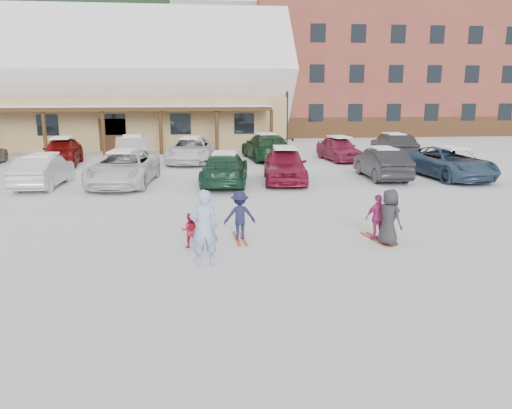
{
  "coord_description": "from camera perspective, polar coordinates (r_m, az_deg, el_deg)",
  "views": [
    {
      "loc": [
        -1.2,
        -12.04,
        3.97
      ],
      "look_at": [
        0.3,
        1.0,
        1.0
      ],
      "focal_mm": 35.0,
      "sensor_mm": 36.0,
      "label": 1
    }
  ],
  "objects": [
    {
      "name": "child_magenta",
      "position": [
        13.96,
        13.77,
        -1.44
      ],
      "size": [
        0.79,
        0.45,
        1.27
      ],
      "primitive_type": "imported",
      "rotation": [
        0.0,
        0.0,
        3.33
      ],
      "color": "#BA2E70",
      "rests_on": "ground"
    },
    {
      "name": "parked_car_10",
      "position": [
        28.87,
        -7.44,
        6.18
      ],
      "size": [
        2.97,
        5.44,
        1.44
      ],
      "primitive_type": "imported",
      "rotation": [
        0.0,
        0.0,
        -0.11
      ],
      "color": "white",
      "rests_on": "ground"
    },
    {
      "name": "parked_car_6",
      "position": [
        25.15,
        21.23,
        4.47
      ],
      "size": [
        2.95,
        5.43,
        1.44
      ],
      "primitive_type": "imported",
      "rotation": [
        0.0,
        0.0,
        0.11
      ],
      "color": "#2F4864",
      "rests_on": "ground"
    },
    {
      "name": "adult_skier",
      "position": [
        11.56,
        -5.97,
        -2.68
      ],
      "size": [
        0.71,
        0.52,
        1.81
      ],
      "primitive_type": "imported",
      "rotation": [
        0.0,
        0.0,
        3.27
      ],
      "color": "#91A2CF",
      "rests_on": "ground"
    },
    {
      "name": "alpine_hotel",
      "position": [
        52.58,
        11.1,
        17.61
      ],
      "size": [
        31.48,
        14.01,
        21.48
      ],
      "color": "brown",
      "rests_on": "ground"
    },
    {
      "name": "day_lodge",
      "position": [
        40.75,
        -18.02,
        12.1
      ],
      "size": [
        29.12,
        12.5,
        10.38
      ],
      "color": "tan",
      "rests_on": "ground"
    },
    {
      "name": "parked_car_5",
      "position": [
        24.02,
        14.19,
        4.58
      ],
      "size": [
        1.64,
        4.4,
        1.44
      ],
      "primitive_type": "imported",
      "rotation": [
        0.0,
        0.0,
        3.11
      ],
      "color": "black",
      "rests_on": "ground"
    },
    {
      "name": "parked_car_2",
      "position": [
        22.48,
        -14.9,
        4.07
      ],
      "size": [
        2.93,
        5.55,
        1.49
      ],
      "primitive_type": "imported",
      "rotation": [
        0.0,
        0.0,
        -0.09
      ],
      "color": "silver",
      "rests_on": "ground"
    },
    {
      "name": "skis_child_navy",
      "position": [
        13.78,
        -1.85,
        -3.93
      ],
      "size": [
        0.28,
        1.41,
        0.03
      ],
      "primitive_type": "cube",
      "rotation": [
        0.0,
        0.0,
        3.2
      ],
      "color": "red",
      "rests_on": "ground"
    },
    {
      "name": "parked_car_3",
      "position": [
        21.83,
        -3.6,
        4.09
      ],
      "size": [
        2.5,
        4.98,
        1.39
      ],
      "primitive_type": "imported",
      "rotation": [
        0.0,
        0.0,
        3.02
      ],
      "color": "#163A26",
      "rests_on": "ground"
    },
    {
      "name": "lamp_post",
      "position": [
        37.36,
        3.58,
        12.35
      ],
      "size": [
        0.5,
        0.25,
        6.64
      ],
      "color": "black",
      "rests_on": "ground"
    },
    {
      "name": "conifer_3",
      "position": [
        56.51,
        0.78,
        13.91
      ],
      "size": [
        3.96,
        3.96,
        9.18
      ],
      "color": "black",
      "rests_on": "ground"
    },
    {
      "name": "parked_car_9",
      "position": [
        29.01,
        -13.93,
        6.07
      ],
      "size": [
        2.15,
        4.89,
        1.56
      ],
      "primitive_type": "imported",
      "rotation": [
        0.0,
        0.0,
        3.25
      ],
      "color": "#9D9DA2",
      "rests_on": "ground"
    },
    {
      "name": "bystander_dark",
      "position": [
        13.56,
        15.0,
        -1.43
      ],
      "size": [
        0.76,
        0.87,
        1.5
      ],
      "primitive_type": "imported",
      "rotation": [
        0.0,
        0.0,
        2.04
      ],
      "color": "#29292B",
      "rests_on": "ground"
    },
    {
      "name": "parked_car_11",
      "position": [
        29.88,
        1.14,
        6.6
      ],
      "size": [
        2.73,
        5.52,
        1.54
      ],
      "primitive_type": "imported",
      "rotation": [
        0.0,
        0.0,
        3.25
      ],
      "color": "#14351E",
      "rests_on": "ground"
    },
    {
      "name": "skis_child_magenta",
      "position": [
        14.12,
        13.63,
        -3.88
      ],
      "size": [
        0.46,
        1.41,
        0.03
      ],
      "primitive_type": "cube",
      "rotation": [
        0.0,
        0.0,
        3.33
      ],
      "color": "red",
      "rests_on": "ground"
    },
    {
      "name": "conifer_4",
      "position": [
        67.93,
        25.43,
        13.73
      ],
      "size": [
        5.06,
        5.06,
        11.73
      ],
      "color": "black",
      "rests_on": "ground"
    },
    {
      "name": "parked_car_1",
      "position": [
        23.05,
        -23.16,
        3.54
      ],
      "size": [
        1.65,
        4.25,
        1.38
      ],
      "primitive_type": "imported",
      "rotation": [
        0.0,
        0.0,
        3.1
      ],
      "color": "silver",
      "rests_on": "ground"
    },
    {
      "name": "toddler_red",
      "position": [
        13.08,
        -7.58,
        -2.93
      ],
      "size": [
        0.45,
        0.36,
        0.92
      ],
      "primitive_type": "imported",
      "rotation": [
        0.0,
        0.0,
        3.12
      ],
      "color": "#AC1E2F",
      "rests_on": "ground"
    },
    {
      "name": "ground",
      "position": [
        12.73,
        -0.83,
        -5.42
      ],
      "size": [
        160.0,
        160.0,
        0.0
      ],
      "primitive_type": "plane",
      "color": "white",
      "rests_on": "ground"
    },
    {
      "name": "parked_car_8",
      "position": [
        29.64,
        -21.26,
        5.67
      ],
      "size": [
        2.15,
        4.6,
        1.52
      ],
      "primitive_type": "imported",
      "rotation": [
        0.0,
        0.0,
        0.08
      ],
      "color": "#6D0C0A",
      "rests_on": "ground"
    },
    {
      "name": "parked_car_13",
      "position": [
        31.54,
        15.42,
        6.44
      ],
      "size": [
        1.83,
        4.66,
        1.51
      ],
      "primitive_type": "imported",
      "rotation": [
        0.0,
        0.0,
        3.09
      ],
      "color": "black",
      "rests_on": "ground"
    },
    {
      "name": "child_navy",
      "position": [
        13.61,
        -1.87,
        -1.27
      ],
      "size": [
        0.9,
        0.55,
        1.35
      ],
      "primitive_type": "imported",
      "rotation": [
        0.0,
        0.0,
        3.2
      ],
      "color": "#181939",
      "rests_on": "ground"
    },
    {
      "name": "parked_car_12",
      "position": [
        29.96,
        9.46,
        6.32
      ],
      "size": [
        2.13,
        4.3,
        1.41
      ],
      "primitive_type": "imported",
      "rotation": [
        0.0,
        0.0,
        0.12
      ],
      "color": "#992748",
      "rests_on": "ground"
    },
    {
      "name": "forested_hillside",
      "position": [
        98.2,
        -6.22,
        21.48
      ],
      "size": [
        300.0,
        70.0,
        38.0
      ],
      "primitive_type": "cube",
      "color": "black",
      "rests_on": "ground"
    },
    {
      "name": "parked_car_4",
      "position": [
        22.45,
        3.3,
        4.56
      ],
      "size": [
        2.33,
        4.74,
        1.56
      ],
      "primitive_type": "imported",
      "rotation": [
        0.0,
        0.0,
        -0.11
      ],
      "color": "maroon",
      "rests_on": "ground"
    }
  ]
}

